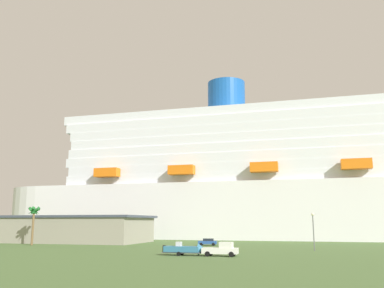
{
  "coord_description": "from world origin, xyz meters",
  "views": [
    {
      "loc": [
        15.36,
        -83.37,
        5.28
      ],
      "look_at": [
        -5.72,
        33.12,
        27.43
      ],
      "focal_mm": 39.14,
      "sensor_mm": 36.0,
      "label": 1
    }
  ],
  "objects_px": {
    "palm_tree": "(34,214)",
    "small_boat_on_trailer": "(186,249)",
    "parked_car_blue_suv": "(208,242)",
    "parked_car_red_hatchback": "(5,240)",
    "cruise_ship": "(303,185)",
    "pickup_truck": "(222,249)",
    "street_lamp": "(313,226)"
  },
  "relations": [
    {
      "from": "street_lamp",
      "to": "cruise_ship",
      "type": "bearing_deg",
      "value": 86.78
    },
    {
      "from": "pickup_truck",
      "to": "small_boat_on_trailer",
      "type": "relative_size",
      "value": 0.71
    },
    {
      "from": "small_boat_on_trailer",
      "to": "parked_car_red_hatchback",
      "type": "bearing_deg",
      "value": 149.35
    },
    {
      "from": "street_lamp",
      "to": "small_boat_on_trailer",
      "type": "bearing_deg",
      "value": -145.58
    },
    {
      "from": "pickup_truck",
      "to": "parked_car_red_hatchback",
      "type": "distance_m",
      "value": 67.87
    },
    {
      "from": "small_boat_on_trailer",
      "to": "parked_car_red_hatchback",
      "type": "xyz_separation_m",
      "value": [
        -53.87,
        31.93,
        -0.13
      ]
    },
    {
      "from": "palm_tree",
      "to": "parked_car_blue_suv",
      "type": "xyz_separation_m",
      "value": [
        40.34,
        6.44,
        -6.37
      ]
    },
    {
      "from": "cruise_ship",
      "to": "parked_car_blue_suv",
      "type": "distance_m",
      "value": 52.55
    },
    {
      "from": "cruise_ship",
      "to": "street_lamp",
      "type": "distance_m",
      "value": 59.66
    },
    {
      "from": "street_lamp",
      "to": "parked_car_red_hatchback",
      "type": "height_order",
      "value": "street_lamp"
    },
    {
      "from": "small_boat_on_trailer",
      "to": "parked_car_blue_suv",
      "type": "distance_m",
      "value": 29.87
    },
    {
      "from": "palm_tree",
      "to": "parked_car_blue_suv",
      "type": "relative_size",
      "value": 2.07
    },
    {
      "from": "small_boat_on_trailer",
      "to": "parked_car_blue_suv",
      "type": "height_order",
      "value": "small_boat_on_trailer"
    },
    {
      "from": "cruise_ship",
      "to": "pickup_truck",
      "type": "distance_m",
      "value": 77.48
    },
    {
      "from": "cruise_ship",
      "to": "pickup_truck",
      "type": "height_order",
      "value": "cruise_ship"
    },
    {
      "from": "palm_tree",
      "to": "small_boat_on_trailer",
      "type": "bearing_deg",
      "value": -29.66
    },
    {
      "from": "parked_car_blue_suv",
      "to": "parked_car_red_hatchback",
      "type": "distance_m",
      "value": 53.13
    },
    {
      "from": "pickup_truck",
      "to": "parked_car_blue_suv",
      "type": "xyz_separation_m",
      "value": [
        -6.52,
        30.39,
        -0.21
      ]
    },
    {
      "from": "cruise_ship",
      "to": "parked_car_blue_suv",
      "type": "xyz_separation_m",
      "value": [
        -25.42,
        -43.02,
        -16.29
      ]
    },
    {
      "from": "cruise_ship",
      "to": "pickup_truck",
      "type": "relative_size",
      "value": 38.28
    },
    {
      "from": "small_boat_on_trailer",
      "to": "parked_car_red_hatchback",
      "type": "height_order",
      "value": "small_boat_on_trailer"
    },
    {
      "from": "street_lamp",
      "to": "pickup_truck",
      "type": "bearing_deg",
      "value": -135.85
    },
    {
      "from": "small_boat_on_trailer",
      "to": "palm_tree",
      "type": "distance_m",
      "value": 47.73
    },
    {
      "from": "small_boat_on_trailer",
      "to": "parked_car_blue_suv",
      "type": "relative_size",
      "value": 1.88
    },
    {
      "from": "pickup_truck",
      "to": "parked_car_red_hatchback",
      "type": "xyz_separation_m",
      "value": [
        -59.61,
        32.45,
        -0.21
      ]
    },
    {
      "from": "parked_car_blue_suv",
      "to": "palm_tree",
      "type": "bearing_deg",
      "value": -170.93
    },
    {
      "from": "small_boat_on_trailer",
      "to": "parked_car_red_hatchback",
      "type": "relative_size",
      "value": 1.66
    },
    {
      "from": "palm_tree",
      "to": "cruise_ship",
      "type": "bearing_deg",
      "value": 36.95
    },
    {
      "from": "palm_tree",
      "to": "parked_car_blue_suv",
      "type": "bearing_deg",
      "value": 9.07
    },
    {
      "from": "parked_car_blue_suv",
      "to": "parked_car_red_hatchback",
      "type": "height_order",
      "value": "same"
    },
    {
      "from": "pickup_truck",
      "to": "street_lamp",
      "type": "xyz_separation_m",
      "value": [
        15.62,
        15.16,
        3.6
      ]
    },
    {
      "from": "pickup_truck",
      "to": "street_lamp",
      "type": "height_order",
      "value": "street_lamp"
    }
  ]
}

